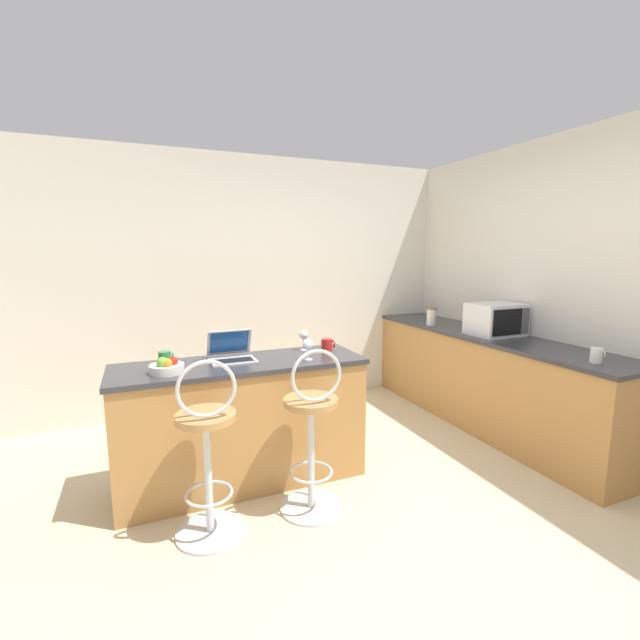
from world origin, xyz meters
The scene contains 16 objects.
ground_plane centered at (0.00, 0.00, 0.00)m, with size 20.00×20.00×0.00m, color beige.
wall_back centered at (0.00, 2.28, 1.30)m, with size 12.00×0.06×2.60m.
wall_right centered at (1.99, 0.00, 1.30)m, with size 0.06×12.00×2.60m.
breakfast_bar centered at (-0.67, 0.74, 0.44)m, with size 1.71×0.57×0.88m.
counter_right centered at (1.67, 0.88, 0.44)m, with size 0.60×2.78×0.88m.
bar_stool_near centered at (-0.99, 0.21, 0.51)m, with size 0.40×0.40×1.07m.
bar_stool_far centered at (-0.35, 0.21, 0.51)m, with size 0.40×0.40×1.07m.
laptop centered at (-0.72, 0.82, 0.93)m, with size 0.31×0.29×0.21m.
microwave centered at (1.69, 0.80, 1.03)m, with size 0.46×0.36×0.29m.
fruit_bowl centered at (-1.16, 0.64, 0.92)m, with size 0.21×0.21×0.11m.
mug_red centered at (0.01, 0.81, 0.93)m, with size 0.10×0.08×0.09m.
wine_glass_tall centered at (-0.22, 0.61, 0.98)m, with size 0.08×0.08×0.15m.
mug_white centered at (1.57, -0.23, 0.93)m, with size 0.09×0.07×0.10m.
mug_green centered at (-1.16, 0.87, 0.93)m, with size 0.10×0.08×0.09m.
wine_glass_short centered at (-0.15, 0.89, 1.00)m, with size 0.07×0.07×0.16m.
storage_jar centered at (1.46, 1.44, 0.98)m, with size 0.10×0.10×0.19m.
Camera 1 is at (-1.28, -2.12, 1.63)m, focal length 24.00 mm.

